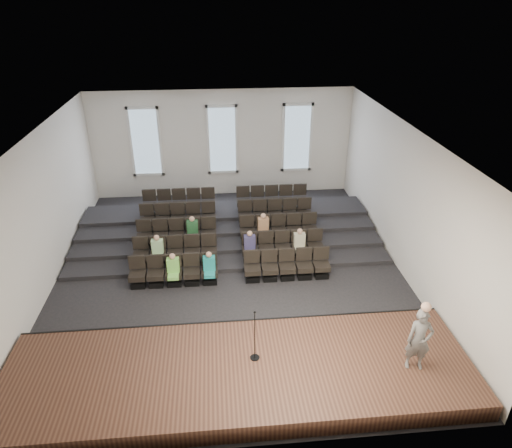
{
  "coord_description": "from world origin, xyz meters",
  "views": [
    {
      "loc": [
        -0.39,
        -13.61,
        8.94
      ],
      "look_at": [
        0.95,
        0.5,
        1.6
      ],
      "focal_mm": 32.0,
      "sensor_mm": 36.0,
      "label": 1
    }
  ],
  "objects": [
    {
      "name": "audience",
      "position": [
        -0.28,
        0.45,
        0.83
      ],
      "size": [
        5.45,
        2.64,
        1.1
      ],
      "color": "#7CD455",
      "rests_on": "seating_rows"
    },
    {
      "name": "ground",
      "position": [
        0.0,
        0.0,
        0.0
      ],
      "size": [
        14.0,
        14.0,
        0.0
      ],
      "primitive_type": "plane",
      "color": "black",
      "rests_on": "ground"
    },
    {
      "name": "risers",
      "position": [
        0.0,
        3.17,
        0.2
      ],
      "size": [
        11.8,
        4.8,
        0.6
      ],
      "color": "black",
      "rests_on": "ground"
    },
    {
      "name": "windows",
      "position": [
        0.0,
        6.95,
        2.7
      ],
      "size": [
        8.44,
        0.1,
        3.24
      ],
      "color": "white",
      "rests_on": "wall_back"
    },
    {
      "name": "seating_rows",
      "position": [
        -0.0,
        1.54,
        0.68
      ],
      "size": [
        6.8,
        4.7,
        1.67
      ],
      "color": "black",
      "rests_on": "ground"
    },
    {
      "name": "ceiling",
      "position": [
        0.0,
        0.0,
        5.01
      ],
      "size": [
        12.0,
        14.0,
        0.02
      ],
      "primitive_type": "cube",
      "color": "white",
      "rests_on": "ground"
    },
    {
      "name": "speaker",
      "position": [
        4.37,
        -5.5,
        1.35
      ],
      "size": [
        0.68,
        0.5,
        1.7
      ],
      "primitive_type": "imported",
      "rotation": [
        0.0,
        0.0,
        -0.16
      ],
      "color": "#5F5D5A",
      "rests_on": "stage"
    },
    {
      "name": "stage",
      "position": [
        0.0,
        -5.1,
        0.25
      ],
      "size": [
        11.8,
        3.6,
        0.5
      ],
      "primitive_type": "cube",
      "color": "#513322",
      "rests_on": "ground"
    },
    {
      "name": "wall_right",
      "position": [
        6.02,
        0.0,
        2.5
      ],
      "size": [
        0.04,
        14.0,
        5.0
      ],
      "primitive_type": "cube",
      "color": "silver",
      "rests_on": "ground"
    },
    {
      "name": "stage_lip",
      "position": [
        0.0,
        -3.33,
        0.25
      ],
      "size": [
        11.8,
        0.06,
        0.52
      ],
      "primitive_type": "cube",
      "color": "black",
      "rests_on": "ground"
    },
    {
      "name": "wall_left",
      "position": [
        -6.02,
        0.0,
        2.5
      ],
      "size": [
        0.04,
        14.0,
        5.0
      ],
      "primitive_type": "cube",
      "color": "silver",
      "rests_on": "ground"
    },
    {
      "name": "wall_back",
      "position": [
        0.0,
        7.02,
        2.5
      ],
      "size": [
        12.0,
        0.04,
        5.0
      ],
      "primitive_type": "cube",
      "color": "silver",
      "rests_on": "ground"
    },
    {
      "name": "mic_stand",
      "position": [
        0.42,
        -4.84,
        0.95
      ],
      "size": [
        0.25,
        0.25,
        1.5
      ],
      "color": "black",
      "rests_on": "stage"
    },
    {
      "name": "wall_front",
      "position": [
        0.0,
        -7.02,
        2.5
      ],
      "size": [
        12.0,
        0.04,
        5.0
      ],
      "primitive_type": "cube",
      "color": "silver",
      "rests_on": "ground"
    }
  ]
}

